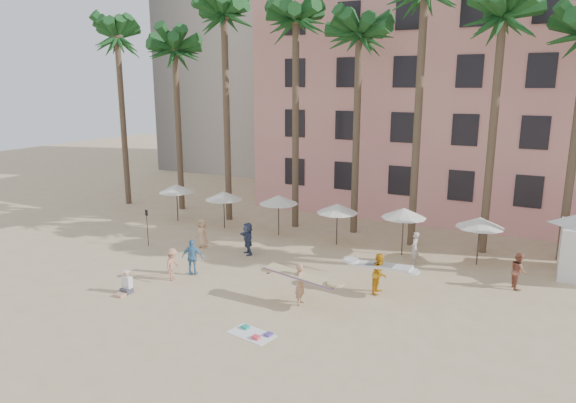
{
  "coord_description": "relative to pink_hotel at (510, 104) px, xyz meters",
  "views": [
    {
      "loc": [
        9.76,
        -15.15,
        9.49
      ],
      "look_at": [
        -0.98,
        6.0,
        4.0
      ],
      "focal_mm": 32.0,
      "sensor_mm": 36.0,
      "label": 1
    }
  ],
  "objects": [
    {
      "name": "palm_row",
      "position": [
        -6.49,
        -11.0,
        4.97
      ],
      "size": [
        44.4,
        5.4,
        16.3
      ],
      "color": "brown",
      "rests_on": "ground"
    },
    {
      "name": "ground",
      "position": [
        -7.0,
        -26.0,
        -8.0
      ],
      "size": [
        120.0,
        120.0,
        0.0
      ],
      "primitive_type": "plane",
      "color": "#D1B789",
      "rests_on": "ground"
    },
    {
      "name": "carrier_yellow",
      "position": [
        -6.24,
        -22.19,
        -6.94
      ],
      "size": [
        3.4,
        0.99,
        1.88
      ],
      "color": "tan",
      "rests_on": "ground"
    },
    {
      "name": "pink_hotel",
      "position": [
        0.0,
        0.0,
        0.0
      ],
      "size": [
        35.0,
        14.0,
        16.0
      ],
      "primitive_type": "cube",
      "color": "#EA9F8E",
      "rests_on": "ground"
    },
    {
      "name": "umbrella_row",
      "position": [
        -10.0,
        -13.5,
        -5.67
      ],
      "size": [
        22.5,
        2.7,
        2.73
      ],
      "color": "#332B23",
      "rests_on": "ground"
    },
    {
      "name": "carrier_white",
      "position": [
        -3.53,
        -19.41,
        -7.0
      ],
      "size": [
        2.94,
        0.95,
        1.89
      ],
      "color": "orange",
      "rests_on": "ground"
    },
    {
      "name": "beachgoers",
      "position": [
        -9.57,
        -18.49,
        -7.11
      ],
      "size": [
        17.87,
        8.56,
        1.86
      ],
      "color": "tan",
      "rests_on": "ground"
    },
    {
      "name": "seated_man",
      "position": [
        -13.94,
        -24.79,
        -7.63
      ],
      "size": [
        0.47,
        0.82,
        1.07
      ],
      "color": "#3F3F4C",
      "rests_on": "ground"
    },
    {
      "name": "beach_towel",
      "position": [
        -6.67,
        -25.56,
        -7.97
      ],
      "size": [
        1.95,
        1.31,
        0.14
      ],
      "color": "white",
      "rests_on": "ground"
    },
    {
      "name": "paddle",
      "position": [
        -17.89,
        -18.89,
        -6.59
      ],
      "size": [
        0.18,
        0.04,
        2.23
      ],
      "color": "black",
      "rests_on": "ground"
    }
  ]
}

